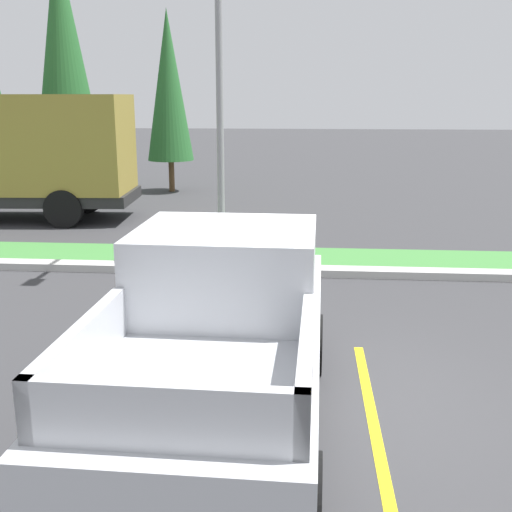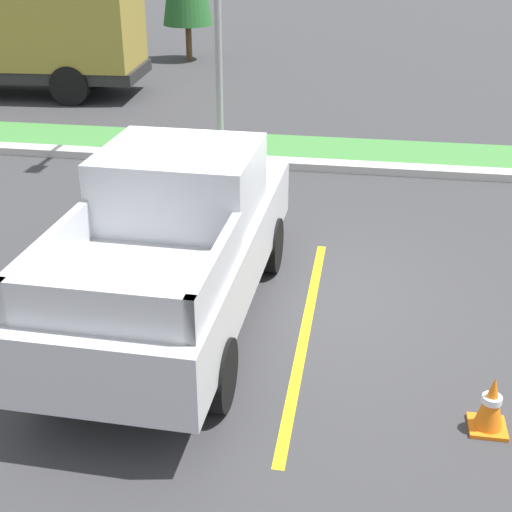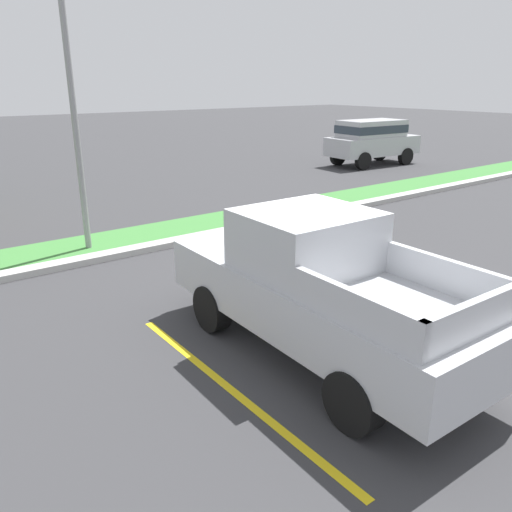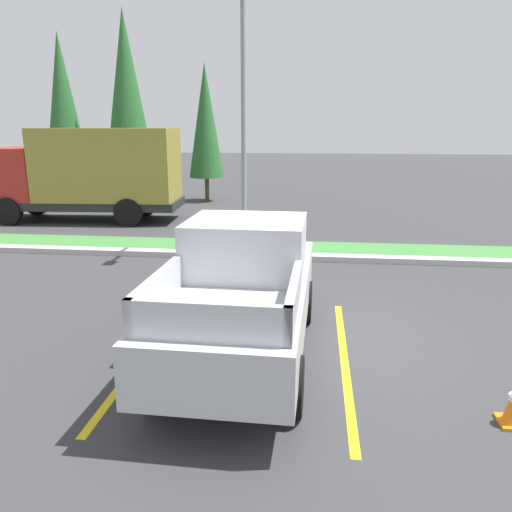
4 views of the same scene
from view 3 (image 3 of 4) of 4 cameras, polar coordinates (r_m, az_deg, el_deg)
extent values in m
plane|color=#38383A|center=(8.99, 7.09, -6.37)|extent=(120.00, 120.00, 0.00)
cube|color=yellow|center=(6.93, -2.95, -14.52)|extent=(0.12, 4.80, 0.01)
cube|color=yellow|center=(8.80, 14.13, -7.39)|extent=(0.12, 4.80, 0.01)
cube|color=#B2B2AD|center=(12.77, -8.59, 1.64)|extent=(56.00, 0.40, 0.15)
cube|color=#42843D|center=(13.72, -10.80, 2.54)|extent=(56.00, 1.80, 0.06)
cylinder|color=black|center=(8.25, -4.91, -5.79)|extent=(0.30, 0.77, 0.76)
cylinder|color=black|center=(9.16, 4.25, -3.20)|extent=(0.30, 0.77, 0.76)
cylinder|color=black|center=(6.13, 10.82, -15.59)|extent=(0.30, 0.77, 0.76)
cylinder|color=black|center=(7.30, 20.27, -10.46)|extent=(0.30, 0.77, 0.76)
cube|color=silver|center=(7.38, 6.98, -4.71)|extent=(2.02, 5.24, 0.76)
cube|color=silver|center=(7.31, 5.64, 1.80)|extent=(1.80, 1.64, 0.84)
cube|color=#2D3842|center=(7.90, 1.74, 3.58)|extent=(1.62, 0.10, 0.63)
cube|color=silver|center=(5.65, 10.77, -5.89)|extent=(0.14, 1.90, 0.44)
cube|color=silver|center=(6.90, 20.62, -2.14)|extent=(0.14, 1.90, 0.44)
cube|color=silver|center=(5.80, 23.15, -6.49)|extent=(1.80, 0.14, 0.44)
cube|color=silver|center=(9.35, -3.66, -1.00)|extent=(1.81, 0.20, 0.28)
cylinder|color=black|center=(27.17, 13.60, 11.16)|extent=(0.82, 0.31, 0.80)
cylinder|color=black|center=(26.04, 16.33, 10.61)|extent=(0.82, 0.31, 0.80)
cylinder|color=black|center=(25.22, 9.11, 10.88)|extent=(0.82, 0.31, 0.80)
cylinder|color=black|center=(24.00, 11.85, 10.32)|extent=(0.82, 0.31, 0.80)
cube|color=#B2B2B7|center=(25.52, 12.86, 11.92)|extent=(4.71, 2.15, 0.84)
cube|color=#B2B2B7|center=(25.33, 12.75, 13.70)|extent=(3.21, 1.89, 0.76)
cube|color=#2D3842|center=(25.33, 12.75, 13.66)|extent=(3.25, 1.93, 0.36)
cylinder|color=gray|center=(12.29, -19.76, 15.98)|extent=(0.14, 0.14, 6.83)
camera|label=1|loc=(5.64, 61.98, 4.34)|focal=43.84mm
camera|label=2|loc=(7.39, 75.37, 10.96)|focal=50.05mm
camera|label=4|loc=(6.27, 75.18, 1.66)|focal=35.57mm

